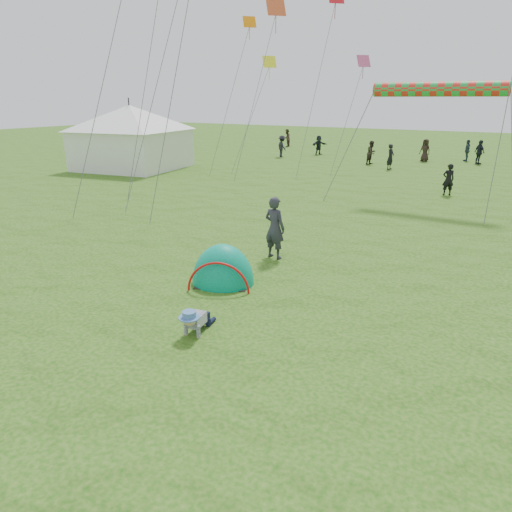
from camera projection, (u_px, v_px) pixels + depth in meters
The scene contains 19 objects.
ground at pixel (224, 327), 10.00m from camera, with size 140.00×140.00×0.00m, color #144D09.
crawling_toddler at pixel (195, 320), 9.65m from camera, with size 0.57×0.82×0.62m, color black, non-canonical shape.
popup_tent at pixel (223, 283), 12.40m from camera, with size 1.69×1.39×2.18m, color #007A35.
standing_adult at pixel (275, 228), 14.04m from camera, with size 0.71×0.47×1.95m, color #2D2C36.
event_marquee at pixel (131, 135), 31.95m from camera, with size 6.74×6.74×4.64m, color white, non-canonical shape.
crowd_person_0 at pixel (448, 180), 23.38m from camera, with size 0.59×0.38×1.61m, color black.
crowd_person_2 at pixel (467, 150), 36.15m from camera, with size 0.98×0.41×1.67m, color #2F434C.
crowd_person_3 at pixel (282, 146), 38.67m from camera, with size 1.16×0.67×1.79m, color black.
crowd_person_5 at pixel (319, 145), 40.31m from camera, with size 1.54×0.49×1.67m, color black.
crowd_person_6 at pixel (390, 157), 31.90m from camera, with size 0.64×0.42×1.74m, color black.
crowd_person_7 at pixel (372, 153), 34.41m from camera, with size 0.85×0.66×1.74m, color #322A24.
crowd_person_8 at pixel (479, 152), 34.37m from camera, with size 1.05×0.44×1.80m, color black.
crowd_person_10 at pixel (425, 150), 35.97m from camera, with size 0.85×0.56×1.75m, color black.
crowd_person_13 at pixel (287, 138), 47.04m from camera, with size 0.86×0.67×1.77m, color #433128.
rainbow_tube_kite at pixel (438, 89), 20.17m from camera, with size 0.64×0.64×5.71m, color red.
diamond_kite_0 at pixel (276, 7), 28.40m from camera, with size 1.19×1.19×0.00m, color #CE4D22.
diamond_kite_1 at pixel (249, 22), 30.35m from camera, with size 0.86×0.86×0.00m, color orange.
diamond_kite_2 at pixel (269, 62), 31.94m from camera, with size 0.93×0.93×0.00m, color yellow.
diamond_kite_11 at pixel (364, 61), 31.11m from camera, with size 0.92×0.92×0.00m, color #CB4F7F.
Camera 1 is at (5.22, -7.29, 4.75)m, focal length 32.00 mm.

